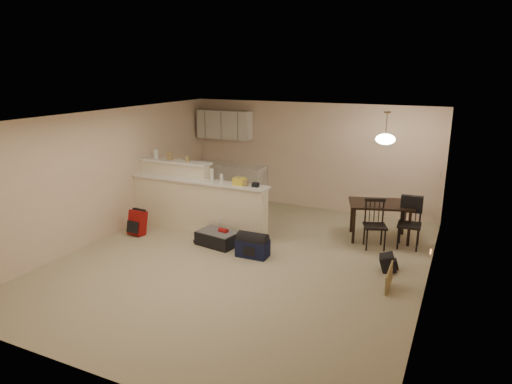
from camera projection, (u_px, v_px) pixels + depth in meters
The scene contains 23 objects.
room at pixel (244, 191), 7.71m from camera, with size 7.00×7.02×2.50m.
breakfast_bar at pixel (190, 200), 9.46m from camera, with size 3.08×0.58×1.39m.
upper_cabinets at pixel (224, 125), 11.34m from camera, with size 1.40×0.34×0.70m, color white.
kitchen_counter at pixel (230, 183), 11.53m from camera, with size 1.80×0.60×0.90m, color white.
thermostat at pixel (441, 175), 7.78m from camera, with size 0.02×0.12×0.12m, color beige.
jar at pixel (156, 154), 9.72m from camera, with size 0.10×0.10×0.20m, color silver.
cereal_box at pixel (170, 156), 9.58m from camera, with size 0.10×0.07×0.16m, color #97804E.
small_box at pixel (188, 159), 9.40m from camera, with size 0.08×0.06×0.12m, color #97804E.
bottle_a at pixel (212, 175), 8.98m from camera, with size 0.07×0.07×0.26m, color silver.
bottle_b at pixel (221, 178), 8.90m from camera, with size 0.06×0.06×0.18m, color silver.
bag_lump at pixel (239, 181), 8.75m from camera, with size 0.22×0.18×0.14m, color #97804E.
pouch at pixel (255, 185), 8.61m from camera, with size 0.12×0.10×0.08m, color #97804E.
extra_item_x at pixel (245, 183), 8.71m from camera, with size 0.13×0.10×0.11m, color #97804E.
extra_item_y at pixel (238, 181), 8.76m from camera, with size 0.13×0.10×0.14m, color #97804E.
dining_table at pixel (380, 207), 8.85m from camera, with size 1.36×1.10×0.74m.
pendant_lamp at pixel (385, 139), 8.50m from camera, with size 0.36×0.36×0.62m.
dining_chair_near at pixel (375, 225), 8.44m from camera, with size 0.40×0.38×0.92m, color black, non-canonical shape.
dining_chair_far at pixel (409, 224), 8.45m from camera, with size 0.41×0.39×0.95m, color black, non-canonical shape.
suitcase at pixel (218, 238), 8.67m from camera, with size 0.76×0.49×0.26m, color black.
red_backpack at pixel (137, 223), 9.20m from camera, with size 0.33×0.21×0.50m, color maroon.
navy_duffel at pixel (253, 248), 8.14m from camera, with size 0.57×0.31×0.31m, color #111736.
black_daypack at pixel (388, 263), 7.57m from camera, with size 0.31×0.22×0.27m, color black.
cardboard_sheet at pixel (389, 279), 6.89m from camera, with size 0.48×0.02×0.37m, color #97804E.
Camera 1 is at (3.36, -6.65, 3.27)m, focal length 32.00 mm.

